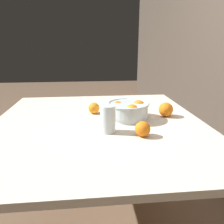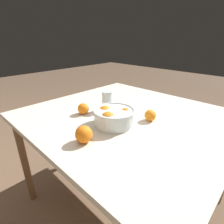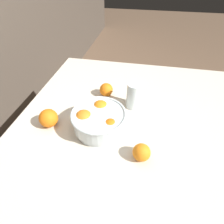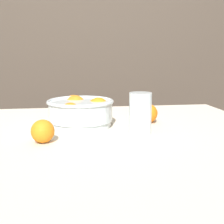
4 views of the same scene
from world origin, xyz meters
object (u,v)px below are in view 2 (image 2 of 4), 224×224
at_px(orange_loose_aside, 83,109).
at_px(fruit_bowl, 113,116).
at_px(orange_loose_front, 84,134).
at_px(juice_glass, 107,102).
at_px(orange_loose_near_bowl, 150,115).

bearing_deg(orange_loose_aside, fruit_bowl, -175.12).
xyz_separation_m(orange_loose_front, orange_loose_aside, (0.27, -0.20, -0.01)).
relative_size(fruit_bowl, orange_loose_aside, 3.28).
bearing_deg(juice_glass, fruit_bowl, 143.97).
distance_m(juice_glass, orange_loose_near_bowl, 0.31).
relative_size(fruit_bowl, orange_loose_front, 2.83).
height_order(orange_loose_front, orange_loose_aside, orange_loose_front).
xyz_separation_m(fruit_bowl, orange_loose_near_bowl, (-0.12, -0.19, -0.02)).
distance_m(fruit_bowl, orange_loose_aside, 0.25).
bearing_deg(orange_loose_near_bowl, juice_glass, 11.47).
height_order(orange_loose_near_bowl, orange_loose_front, orange_loose_front).
xyz_separation_m(juice_glass, orange_loose_near_bowl, (-0.30, -0.06, -0.03)).
bearing_deg(orange_loose_near_bowl, orange_loose_front, 76.96).
distance_m(fruit_bowl, orange_loose_front, 0.23).
relative_size(fruit_bowl, juice_glass, 1.76).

